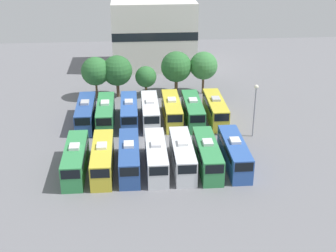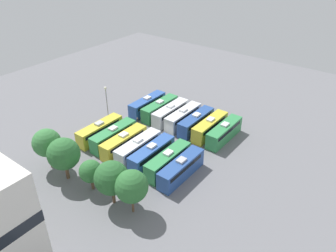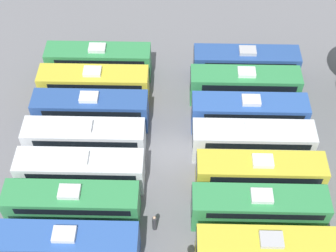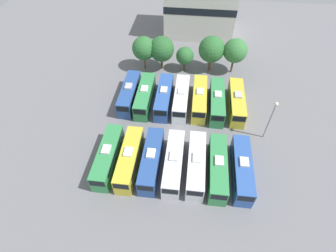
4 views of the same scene
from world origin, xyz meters
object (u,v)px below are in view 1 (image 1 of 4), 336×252
at_px(bus_6, 234,152).
at_px(bus_10, 150,111).
at_px(tree_0, 95,71).
at_px(tree_1, 117,71).
at_px(bus_5, 207,154).
at_px(bus_11, 172,110).
at_px(depot_building, 154,33).
at_px(bus_13, 215,109).
at_px(bus_8, 106,113).
at_px(tree_3, 176,67).
at_px(bus_4, 182,154).
at_px(bus_7, 86,112).
at_px(bus_1, 103,158).
at_px(bus_0, 75,158).
at_px(bus_3, 156,156).
at_px(bus_9, 129,112).
at_px(tree_4, 204,66).
at_px(tree_2, 146,77).
at_px(bus_2, 129,156).
at_px(bus_12, 193,110).
at_px(worker_person, 207,138).
at_px(light_pole, 255,102).

distance_m(bus_6, bus_10, 17.16).
height_order(tree_0, tree_1, tree_1).
height_order(bus_5, bus_11, same).
distance_m(bus_5, depot_building, 43.38).
bearing_deg(bus_13, depot_building, 105.36).
distance_m(bus_8, tree_0, 11.54).
bearing_deg(tree_3, bus_4, -93.86).
distance_m(bus_7, tree_0, 11.08).
xyz_separation_m(bus_1, bus_4, (9.76, 0.11, 0.00)).
relative_size(bus_13, tree_3, 1.35).
bearing_deg(bus_0, bus_5, -0.45).
relative_size(bus_5, bus_13, 1.00).
xyz_separation_m(bus_4, bus_13, (6.59, 14.23, 0.00)).
bearing_deg(bus_4, bus_13, 65.14).
relative_size(bus_4, depot_building, 0.62).
distance_m(bus_0, bus_3, 9.77).
bearing_deg(bus_6, depot_building, 100.25).
height_order(bus_0, bus_1, same).
bearing_deg(tree_1, bus_13, -36.51).
xyz_separation_m(bus_4, depot_building, (-1.22, 42.68, 5.04)).
height_order(bus_0, bus_9, same).
bearing_deg(tree_1, tree_4, 1.67).
distance_m(bus_11, tree_3, 12.08).
relative_size(bus_1, tree_2, 1.92).
bearing_deg(bus_6, bus_8, 139.67).
xyz_separation_m(bus_2, bus_6, (13.02, 0.01, 0.00)).
height_order(bus_3, bus_8, same).
relative_size(bus_4, bus_5, 1.00).
distance_m(bus_7, tree_2, 14.46).
distance_m(bus_13, tree_1, 18.78).
bearing_deg(bus_7, bus_12, -1.34).
height_order(bus_1, depot_building, depot_building).
xyz_separation_m(bus_4, bus_9, (-6.46, 14.06, 0.00)).
relative_size(bus_2, worker_person, 5.69).
bearing_deg(light_pole, tree_1, 137.95).
bearing_deg(tree_0, depot_building, 58.90).
distance_m(bus_8, tree_1, 11.77).
bearing_deg(worker_person, tree_1, 122.93).
relative_size(tree_0, tree_1, 0.99).
height_order(bus_11, tree_0, tree_0).
relative_size(bus_0, tree_3, 1.35).
relative_size(bus_6, bus_12, 1.00).
relative_size(bus_10, tree_3, 1.35).
xyz_separation_m(bus_8, bus_11, (9.93, 0.39, 0.00)).
xyz_separation_m(bus_3, light_pole, (14.12, 8.04, 3.46)).
bearing_deg(bus_10, bus_1, -114.43).
distance_m(bus_1, tree_0, 25.32).
relative_size(worker_person, depot_building, 0.11).
bearing_deg(tree_2, bus_8, -119.90).
height_order(bus_12, depot_building, depot_building).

